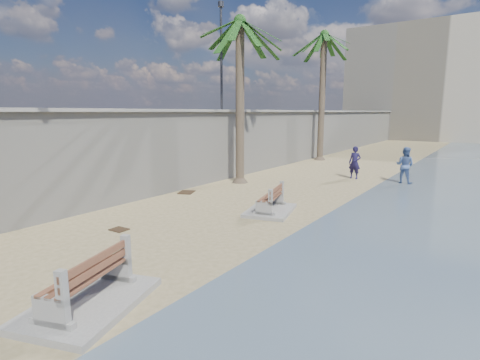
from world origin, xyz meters
The scene contains 13 objects.
ground_plane centered at (0.00, 0.00, 0.00)m, with size 140.00×140.00×0.00m, color #9D8A60.
seawall centered at (-5.20, 20.00, 1.75)m, with size 0.45×70.00×3.50m, color gray.
wall_cap centered at (-5.20, 20.00, 3.55)m, with size 0.80×70.00×0.12m, color gray.
end_building centered at (-2.00, 52.00, 7.00)m, with size 18.00×12.00×14.00m, color #B7AA93.
bench_near centered at (0.83, 0.29, 0.44)m, with size 2.30×2.78×1.00m.
bench_far centered at (0.23, 7.82, 0.39)m, with size 1.97×2.46×0.90m.
palm_mid centered at (-3.87, 11.84, 7.55)m, with size 5.00×5.00×8.56m.
palm_back centered at (-4.16, 22.59, 8.65)m, with size 5.00×5.00×9.72m.
streetlight centered at (-5.10, 12.00, 6.64)m, with size 0.28×0.28×5.12m.
person_a centered at (0.48, 16.20, 0.98)m, with size 0.71×0.48×1.97m, color #1A153A.
person_b centered at (2.91, 16.35, 1.00)m, with size 0.96×0.74×1.99m, color #475F93.
debris_c centered at (-4.43, 8.53, 0.01)m, with size 0.76×0.61×0.03m, color #382616.
debris_d centered at (-2.46, 3.47, 0.01)m, with size 0.50×0.40×0.03m, color #382616.
Camera 1 is at (6.66, -3.30, 3.49)m, focal length 28.00 mm.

